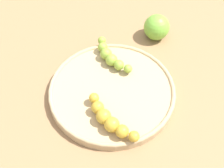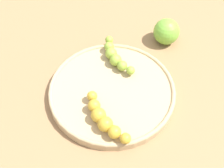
% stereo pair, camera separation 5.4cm
% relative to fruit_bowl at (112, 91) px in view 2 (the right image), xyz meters
% --- Properties ---
extents(ground_plane, '(2.40, 2.40, 0.00)m').
position_rel_fruit_bowl_xyz_m(ground_plane, '(0.00, 0.00, -0.01)').
color(ground_plane, '#936D47').
extents(fruit_bowl, '(0.29, 0.29, 0.02)m').
position_rel_fruit_bowl_xyz_m(fruit_bowl, '(0.00, 0.00, 0.00)').
color(fruit_bowl, tan).
rests_on(fruit_bowl, ground_plane).
extents(banana_green, '(0.12, 0.07, 0.03)m').
position_rel_fruit_bowl_xyz_m(banana_green, '(-0.05, 0.07, 0.02)').
color(banana_green, '#8CAD38').
rests_on(banana_green, fruit_bowl).
extents(banana_spotted, '(0.14, 0.06, 0.03)m').
position_rel_fruit_bowl_xyz_m(banana_spotted, '(0.04, -0.08, 0.02)').
color(banana_spotted, gold).
rests_on(banana_spotted, fruit_bowl).
extents(apple_green, '(0.07, 0.07, 0.07)m').
position_rel_fruit_bowl_xyz_m(apple_green, '(-0.00, 0.23, 0.02)').
color(apple_green, '#72B238').
rests_on(apple_green, ground_plane).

